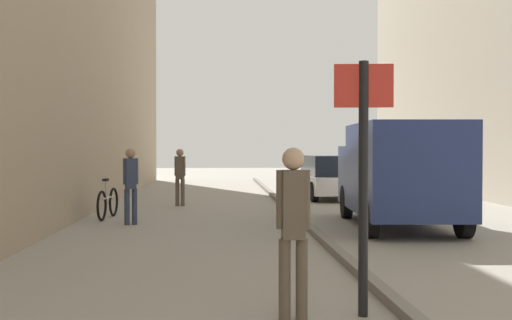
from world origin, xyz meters
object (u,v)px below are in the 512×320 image
delivery_van (399,172)px  bicycle_leaning (108,203)px  pedestrian_main_foreground (180,173)px  pedestrian_far_crossing (293,220)px  pedestrian_mid_block (131,181)px  parked_car (329,177)px  street_sign_post (363,165)px

delivery_van → bicycle_leaning: delivery_van is taller
pedestrian_main_foreground → pedestrian_far_crossing: size_ratio=0.98×
delivery_van → bicycle_leaning: size_ratio=2.86×
pedestrian_main_foreground → delivery_van: 7.29m
pedestrian_mid_block → parked_car: pedestrian_mid_block is taller
pedestrian_far_crossing → parked_car: (3.01, 15.11, -0.28)m
pedestrian_mid_block → street_sign_post: 8.63m
street_sign_post → pedestrian_mid_block: bearing=-61.0°
parked_car → delivery_van: bearing=-92.2°
pedestrian_main_foreground → street_sign_post: size_ratio=0.65×
pedestrian_mid_block → delivery_van: size_ratio=0.34×
pedestrian_main_foreground → bicycle_leaning: (-1.54, -3.26, -0.59)m
bicycle_leaning → parked_car: bearing=48.0°
street_sign_post → bicycle_leaning: size_ratio=1.47×
pedestrian_main_foreground → pedestrian_mid_block: (-0.82, -4.50, 0.01)m
pedestrian_far_crossing → street_sign_post: street_sign_post is taller
pedestrian_mid_block → bicycle_leaning: 1.56m
parked_car → bicycle_leaning: 8.73m
pedestrian_far_crossing → bicycle_leaning: bearing=-71.0°
pedestrian_mid_block → street_sign_post: (3.43, -7.89, 0.56)m
bicycle_leaning → delivery_van: bearing=-11.6°
parked_car → bicycle_leaning: size_ratio=2.43×
delivery_van → pedestrian_mid_block: bearing=176.1°
pedestrian_far_crossing → bicycle_leaning: pedestrian_far_crossing is taller
pedestrian_main_foreground → pedestrian_far_crossing: 12.62m
pedestrian_mid_block → bicycle_leaning: bearing=-78.9°
pedestrian_far_crossing → delivery_van: 7.86m
pedestrian_mid_block → street_sign_post: bearing=94.5°
pedestrian_mid_block → street_sign_post: size_ratio=0.66×
pedestrian_main_foreground → pedestrian_far_crossing: bearing=-67.0°
pedestrian_main_foreground → delivery_van: size_ratio=0.33×
pedestrian_far_crossing → street_sign_post: (0.73, 0.08, 0.55)m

